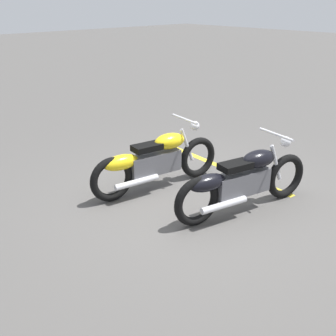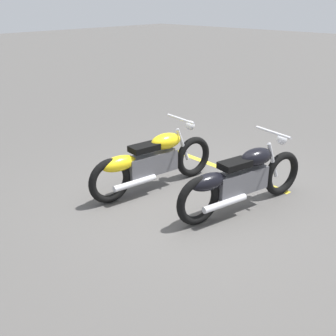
{
  "view_description": "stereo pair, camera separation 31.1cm",
  "coord_description": "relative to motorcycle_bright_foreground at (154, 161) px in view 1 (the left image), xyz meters",
  "views": [
    {
      "loc": [
        4.02,
        3.71,
        2.75
      ],
      "look_at": [
        0.57,
        0.0,
        0.65
      ],
      "focal_mm": 44.35,
      "sensor_mm": 36.0,
      "label": 1
    },
    {
      "loc": [
        4.24,
        3.49,
        2.75
      ],
      "look_at": [
        0.57,
        0.0,
        0.65
      ],
      "focal_mm": 44.35,
      "sensor_mm": 36.0,
      "label": 2
    }
  ],
  "objects": [
    {
      "name": "motorcycle_bright_foreground",
      "position": [
        0.0,
        0.0,
        0.0
      ],
      "size": [
        2.22,
        0.64,
        1.04
      ],
      "rotation": [
        0.0,
        0.0,
        2.99
      ],
      "color": "black",
      "rests_on": "ground"
    },
    {
      "name": "parking_stripe_near",
      "position": [
        -1.44,
        0.02,
        -0.46
      ],
      "size": [
        0.35,
        3.2,
        0.01
      ],
      "primitive_type": "cube",
      "rotation": [
        0.0,
        0.0,
        1.5
      ],
      "color": "yellow",
      "rests_on": "ground"
    },
    {
      "name": "ground_plane",
      "position": [
        -0.21,
        0.68,
        -0.46
      ],
      "size": [
        60.0,
        60.0,
        0.0
      ],
      "primitive_type": "plane",
      "color": "#514F4C"
    },
    {
      "name": "motorcycle_dark_foreground",
      "position": [
        -0.38,
        1.34,
        0.0
      ],
      "size": [
        2.2,
        0.72,
        1.04
      ],
      "rotation": [
        0.0,
        0.0,
        2.93
      ],
      "color": "black",
      "rests_on": "ground"
    }
  ]
}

